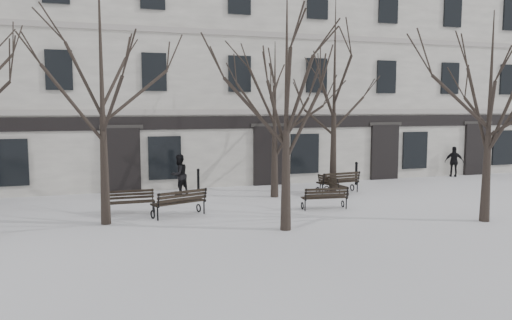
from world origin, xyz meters
name	(u,v)px	position (x,y,z in m)	size (l,w,h in m)	color
ground	(248,226)	(0.00, 0.00, 0.00)	(100.00, 100.00, 0.00)	white
building	(180,77)	(0.00, 12.96, 5.52)	(40.40, 10.20, 11.40)	silver
tree_1	(101,60)	(-4.36, 1.72, 5.32)	(5.95, 5.95, 8.51)	black
tree_2	(287,80)	(0.97, -0.83, 4.63)	(5.19, 5.19, 7.41)	black
tree_3	(490,91)	(7.77, -1.76, 4.34)	(4.86, 4.86, 6.94)	black
tree_5	(275,101)	(2.61, 4.71, 4.09)	(4.58, 4.58, 6.54)	black
tree_6	(335,73)	(5.53, 5.04, 5.32)	(5.95, 5.95, 8.50)	black
bench_1	(180,202)	(-1.87, 2.09, 0.53)	(2.02, 1.28, 0.97)	black
bench_2	(325,197)	(3.51, 1.65, 0.47)	(1.76, 0.78, 0.86)	black
bench_3	(131,201)	(-3.48, 3.09, 0.46)	(1.70, 0.63, 0.85)	black
bench_4	(339,181)	(5.66, 4.71, 0.53)	(2.00, 0.92, 0.98)	black
bench_5	(332,184)	(5.18, 4.44, 0.46)	(0.77, 1.73, 0.84)	black
bollard_a	(198,179)	(-0.23, 7.01, 0.57)	(0.14, 0.14, 1.07)	black
bollard_b	(356,172)	(7.61, 6.64, 0.61)	(0.15, 0.15, 1.15)	black
pedestrian_b	(180,195)	(-1.17, 6.54, 0.00)	(0.86, 0.67, 1.77)	black
pedestrian_c	(454,177)	(14.19, 7.56, 0.00)	(0.98, 0.41, 1.68)	black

